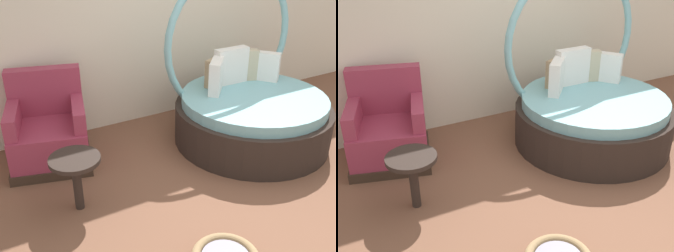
% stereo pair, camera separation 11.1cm
% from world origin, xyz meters
% --- Properties ---
extents(ground_plane, '(8.00, 8.00, 0.02)m').
position_xyz_m(ground_plane, '(0.00, 0.00, -0.01)').
color(ground_plane, brown).
extents(round_daybed, '(1.75, 1.75, 1.94)m').
position_xyz_m(round_daybed, '(0.46, 1.03, 0.39)').
color(round_daybed, '#2D231E').
rests_on(round_daybed, ground_plane).
extents(red_armchair, '(0.98, 0.98, 0.94)m').
position_xyz_m(red_armchair, '(-1.67, 1.67, 0.33)').
color(red_armchair, '#38281E').
rests_on(red_armchair, ground_plane).
extents(side_table, '(0.44, 0.44, 0.52)m').
position_xyz_m(side_table, '(-1.68, 0.72, 0.43)').
color(side_table, '#2D231E').
rests_on(side_table, ground_plane).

